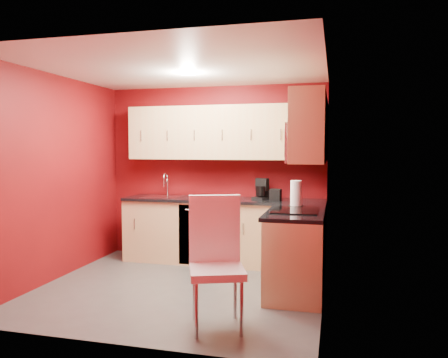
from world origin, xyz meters
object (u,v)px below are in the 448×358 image
at_px(microwave, 306,143).
at_px(napkin_holder, 276,195).
at_px(sink, 163,194).
at_px(coffee_maker, 260,189).
at_px(dining_chair, 217,263).
at_px(paper_towel, 296,194).

relative_size(microwave, napkin_holder, 4.96).
height_order(microwave, sink, microwave).
bearing_deg(coffee_maker, dining_chair, -72.27).
bearing_deg(dining_chair, microwave, 38.98).
bearing_deg(napkin_holder, dining_chair, -96.42).
height_order(sink, coffee_maker, sink).
xyz_separation_m(microwave, sink, (-2.09, 1.00, -0.72)).
height_order(paper_towel, dining_chair, paper_towel).
bearing_deg(coffee_maker, napkin_holder, -12.76).
xyz_separation_m(coffee_maker, dining_chair, (-0.01, -2.25, -0.46)).
xyz_separation_m(microwave, paper_towel, (-0.14, 0.38, -0.59)).
xyz_separation_m(sink, paper_towel, (1.96, -0.62, 0.12)).
bearing_deg(dining_chair, paper_towel, 49.88).
relative_size(sink, napkin_holder, 3.40).
height_order(sink, napkin_holder, sink).
distance_m(sink, napkin_holder, 1.64).
xyz_separation_m(paper_towel, dining_chair, (-0.56, -1.56, -0.48)).
height_order(coffee_maker, dining_chair, coffee_maker).
distance_m(microwave, napkin_holder, 1.24).
relative_size(microwave, paper_towel, 2.44).
distance_m(napkin_holder, paper_towel, 0.64).
relative_size(napkin_holder, dining_chair, 0.13).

